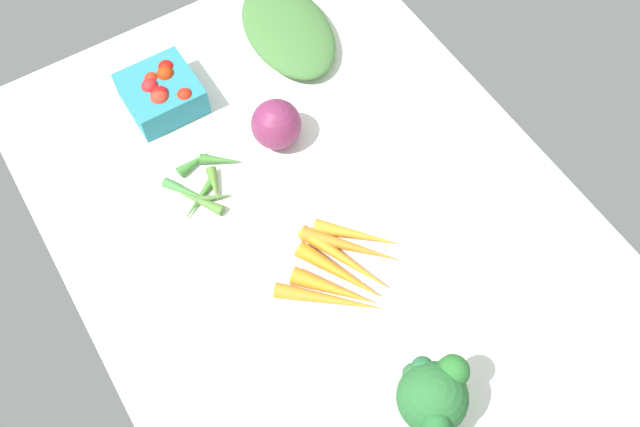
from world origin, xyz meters
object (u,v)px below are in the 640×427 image
broccoli_head (433,396)px  berry_basket (162,92)px  okra_pile (203,185)px  red_onion_center (276,124)px  carrot_bunch (343,268)px  leafy_greens_clump (288,29)px

broccoli_head → berry_basket: bearing=-173.9°
okra_pile → red_onion_center: red_onion_center is taller
carrot_bunch → red_onion_center: red_onion_center is taller
carrot_bunch → berry_basket: (-42.67, -8.71, 1.85)cm
carrot_bunch → red_onion_center: 26.54cm
okra_pile → leafy_greens_clump: leafy_greens_clump is taller
carrot_bunch → broccoli_head: 24.06cm
broccoli_head → leafy_greens_clump: 70.21cm
okra_pile → broccoli_head: bearing=11.0°
berry_basket → red_onion_center: 20.88cm
red_onion_center → carrot_bunch: bearing=-8.6°
berry_basket → leafy_greens_clump: size_ratio=0.48×
okra_pile → red_onion_center: (-1.90, 14.78, 3.28)cm
red_onion_center → leafy_greens_clump: bearing=144.5°
okra_pile → red_onion_center: size_ratio=1.73×
carrot_bunch → red_onion_center: bearing=171.4°
leafy_greens_clump → broccoli_head: bearing=-15.4°
berry_basket → red_onion_center: size_ratio=1.44×
carrot_bunch → berry_basket: 43.59cm
broccoli_head → leafy_greens_clump: size_ratio=0.49×
berry_basket → okra_pile: 18.75cm
berry_basket → leafy_greens_clump: berry_basket is taller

